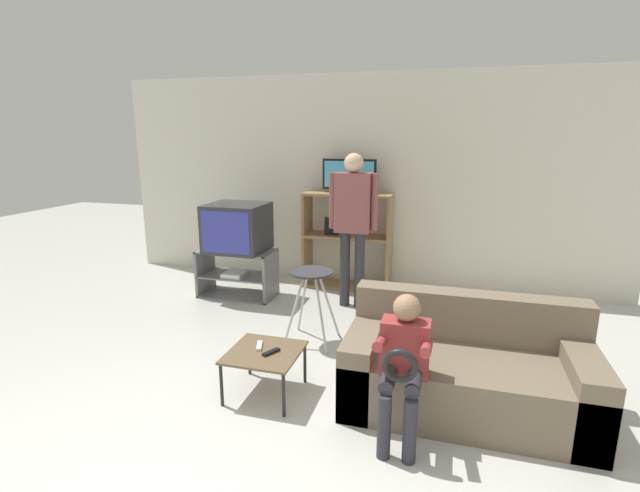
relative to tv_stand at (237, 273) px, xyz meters
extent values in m
cube|color=silver|center=(1.27, 0.95, 1.03)|extent=(6.40, 0.06, 2.60)
cube|color=slate|center=(0.00, 0.00, -0.27)|extent=(0.89, 0.44, 0.02)
cube|color=slate|center=(0.00, 0.00, -0.02)|extent=(0.85, 0.44, 0.02)
cube|color=slate|center=(0.00, 0.00, 0.27)|extent=(0.89, 0.44, 0.02)
cube|color=slate|center=(-0.43, 0.00, 0.00)|extent=(0.03, 0.44, 0.56)
cube|color=slate|center=(0.43, 0.00, 0.00)|extent=(0.03, 0.44, 0.56)
cube|color=white|center=(0.00, -0.05, 0.01)|extent=(0.24, 0.28, 0.05)
cube|color=#2D2D33|center=(0.03, 0.00, 0.56)|extent=(0.66, 0.60, 0.55)
cube|color=#333899|center=(0.03, -0.30, 0.56)|extent=(0.58, 0.01, 0.47)
cube|color=#9E7A51|center=(0.65, 0.69, 0.32)|extent=(0.03, 0.38, 1.19)
cube|color=#9E7A51|center=(1.70, 0.69, 0.32)|extent=(0.03, 0.38, 1.19)
cube|color=#9E7A51|center=(1.17, 0.69, -0.26)|extent=(1.01, 0.38, 0.03)
cube|color=#9E7A51|center=(1.17, 0.69, 0.38)|extent=(1.01, 0.38, 0.03)
cube|color=#9E7A51|center=(1.17, 0.69, 0.90)|extent=(1.01, 0.38, 0.03)
cube|color=black|center=(0.99, 0.64, 0.50)|extent=(0.18, 0.04, 0.22)
cube|color=black|center=(1.18, 0.72, 0.93)|extent=(0.23, 0.20, 0.04)
cube|color=black|center=(1.18, 0.72, 1.13)|extent=(0.65, 0.04, 0.36)
cube|color=#4CB7E0|center=(1.18, 0.70, 1.13)|extent=(0.60, 0.01, 0.31)
cylinder|color=#B7B7BC|center=(1.09, -1.09, 0.06)|extent=(0.18, 0.19, 0.67)
cylinder|color=#B7B7BC|center=(1.34, -1.09, 0.06)|extent=(0.18, 0.19, 0.67)
cylinder|color=#B7B7BC|center=(1.09, -0.83, 0.06)|extent=(0.18, 0.19, 0.67)
cylinder|color=#B7B7BC|center=(1.34, -0.83, 0.06)|extent=(0.18, 0.19, 0.67)
cylinder|color=#333338|center=(1.22, -0.96, 0.40)|extent=(0.39, 0.39, 0.02)
cube|color=brown|center=(1.15, -1.91, 0.06)|extent=(0.51, 0.51, 0.02)
cylinder|color=black|center=(0.92, -2.14, -0.11)|extent=(0.02, 0.02, 0.32)
cylinder|color=black|center=(1.38, -2.14, -0.11)|extent=(0.02, 0.02, 0.32)
cylinder|color=black|center=(0.92, -1.67, -0.11)|extent=(0.02, 0.02, 0.32)
cylinder|color=black|center=(1.38, -1.67, -0.11)|extent=(0.02, 0.02, 0.32)
cube|color=black|center=(1.21, -1.93, 0.08)|extent=(0.10, 0.14, 0.02)
cube|color=silver|center=(1.09, -1.85, 0.08)|extent=(0.08, 0.15, 0.02)
cube|color=#756651|center=(2.56, -1.71, -0.07)|extent=(1.64, 0.81, 0.40)
cube|color=#756651|center=(2.56, -1.41, 0.31)|extent=(1.64, 0.20, 0.35)
cube|color=#756651|center=(1.85, -1.71, -0.01)|extent=(0.22, 0.81, 0.52)
cube|color=#756651|center=(3.27, -1.71, -0.01)|extent=(0.22, 0.81, 0.52)
cylinder|color=#2D2D33|center=(1.29, 0.05, 0.15)|extent=(0.11, 0.11, 0.85)
cylinder|color=#2D2D33|center=(1.46, 0.05, 0.15)|extent=(0.11, 0.11, 0.85)
cube|color=#8C4C4C|center=(1.38, 0.05, 0.89)|extent=(0.38, 0.20, 0.64)
cylinder|color=#8C4C4C|center=(1.15, 0.05, 0.91)|extent=(0.08, 0.08, 0.60)
cylinder|color=#8C4C4C|center=(1.60, 0.05, 0.91)|extent=(0.08, 0.08, 0.60)
sphere|color=beige|center=(1.38, 0.05, 1.31)|extent=(0.20, 0.20, 0.20)
cylinder|color=#2D2D38|center=(2.10, -2.36, -0.07)|extent=(0.08, 0.08, 0.40)
cylinder|color=#2D2D38|center=(2.25, -2.36, -0.07)|extent=(0.08, 0.08, 0.40)
cylinder|color=#2D2D38|center=(2.10, -2.21, 0.17)|extent=(0.09, 0.30, 0.09)
cylinder|color=#2D2D38|center=(2.25, -2.21, 0.17)|extent=(0.09, 0.30, 0.09)
cube|color=#993333|center=(2.17, -2.06, 0.31)|extent=(0.30, 0.17, 0.36)
cylinder|color=#993333|center=(2.04, -2.19, 0.38)|extent=(0.06, 0.31, 0.14)
cylinder|color=#993333|center=(2.31, -2.19, 0.38)|extent=(0.06, 0.31, 0.14)
sphere|color=#A37A5B|center=(2.17, -2.06, 0.57)|extent=(0.17, 0.17, 0.17)
torus|color=black|center=(2.17, -2.34, 0.33)|extent=(0.21, 0.04, 0.21)
camera|label=1|loc=(2.40, -4.77, 1.60)|focal=26.00mm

